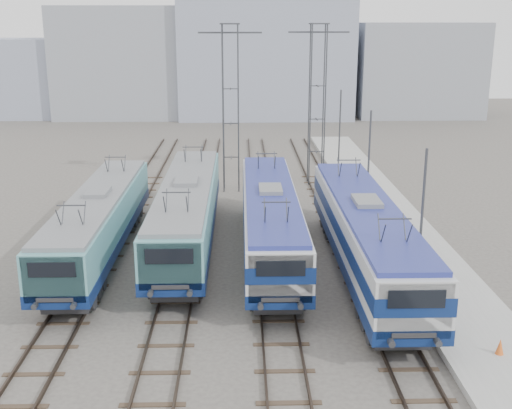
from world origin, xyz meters
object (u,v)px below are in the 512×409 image
object	(u,v)px
catenary_tower_east	(317,97)
mast_mid	(368,167)
locomotive_center_right	(270,217)
mast_front	(421,227)
locomotive_far_right	(366,232)
safety_cone	(500,346)
locomotive_far_left	(98,220)
catenary_tower_west	(231,101)
locomotive_center_left	(187,210)
mast_rear	(339,134)

from	to	relation	value
catenary_tower_east	mast_mid	size ratio (longest dim) A/B	1.71
locomotive_center_right	mast_front	xyz separation A→B (m)	(6.35, -5.62, 1.22)
locomotive_far_right	safety_cone	size ratio (longest dim) A/B	30.43
locomotive_far_left	catenary_tower_east	xyz separation A→B (m)	(13.25, 16.41, 4.48)
locomotive_far_right	catenary_tower_west	xyz separation A→B (m)	(-6.75, 17.26, 4.29)
locomotive_far_left	mast_mid	size ratio (longest dim) A/B	2.47
locomotive_far_right	safety_cone	world-z (taller)	locomotive_far_right
locomotive_center_right	catenary_tower_east	size ratio (longest dim) A/B	1.49
locomotive_far_left	catenary_tower_west	bearing A→B (deg)	64.89
mast_mid	safety_cone	distance (m)	17.76
catenary_tower_west	safety_cone	distance (m)	28.09
catenary_tower_east	mast_front	bearing A→B (deg)	-84.55
catenary_tower_east	safety_cone	distance (m)	28.35
catenary_tower_west	locomotive_far_right	bearing A→B (deg)	-68.64
locomotive_center_right	catenary_tower_west	world-z (taller)	catenary_tower_west
locomotive_center_left	safety_cone	xyz separation A→B (m)	(12.50, -12.52, -1.67)
locomotive_center_right	mast_front	size ratio (longest dim) A/B	2.55
safety_cone	locomotive_far_left	bearing A→B (deg)	147.01
locomotive_center_right	locomotive_center_left	bearing A→B (deg)	162.04
catenary_tower_west	mast_rear	size ratio (longest dim) A/B	1.71
locomotive_center_left	mast_rear	xyz separation A→B (m)	(10.85, 16.92, 1.22)
mast_mid	safety_cone	world-z (taller)	mast_mid
catenary_tower_west	mast_mid	xyz separation A→B (m)	(8.60, -8.00, -3.14)
locomotive_center_right	mast_mid	distance (m)	9.08
locomotive_center_left	mast_front	xyz separation A→B (m)	(10.85, -7.08, 1.22)
locomotive_center_left	catenary_tower_west	size ratio (longest dim) A/B	1.52
locomotive_far_left	mast_front	size ratio (longest dim) A/B	2.47
locomotive_center_right	safety_cone	distance (m)	13.76
mast_rear	locomotive_far_left	bearing A→B (deg)	-129.83
locomotive_center_right	mast_rear	bearing A→B (deg)	70.94
locomotive_far_left	locomotive_far_right	xyz separation A→B (m)	(13.50, -2.86, 0.20)
locomotive_far_left	catenary_tower_west	xyz separation A→B (m)	(6.75, 14.41, 4.48)
locomotive_far_right	mast_mid	bearing A→B (deg)	78.71
locomotive_center_left	mast_mid	world-z (taller)	mast_mid
mast_rear	safety_cone	world-z (taller)	mast_rear
locomotive_far_left	locomotive_center_left	xyz separation A→B (m)	(4.50, 1.49, 0.11)
mast_front	mast_mid	distance (m)	12.00
catenary_tower_west	mast_rear	bearing A→B (deg)	24.94
locomotive_far_right	safety_cone	bearing A→B (deg)	-66.82
locomotive_far_left	locomotive_center_right	distance (m)	9.00
locomotive_far_left	catenary_tower_west	distance (m)	16.53
locomotive_far_right	mast_front	world-z (taller)	mast_front
locomotive_far_left	catenary_tower_east	size ratio (longest dim) A/B	1.44
locomotive_center_left	catenary_tower_east	world-z (taller)	catenary_tower_east
mast_front	mast_mid	size ratio (longest dim) A/B	1.00
locomotive_far_right	safety_cone	distance (m)	9.07
locomotive_center_left	catenary_tower_west	world-z (taller)	catenary_tower_west
catenary_tower_west	mast_rear	world-z (taller)	catenary_tower_west
locomotive_far_left	safety_cone	world-z (taller)	locomotive_far_left
mast_mid	locomotive_center_right	bearing A→B (deg)	-134.87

